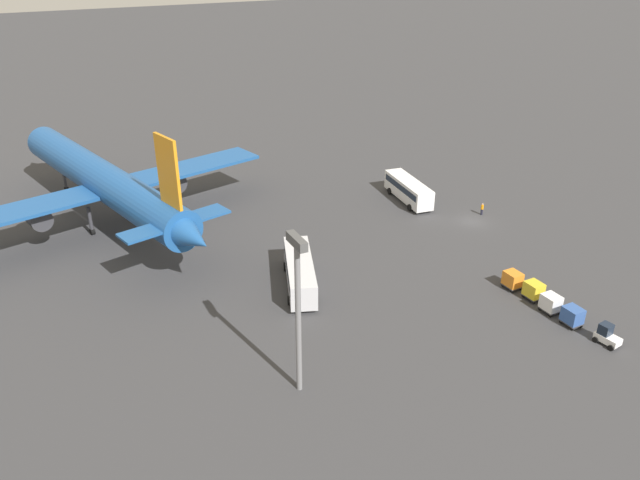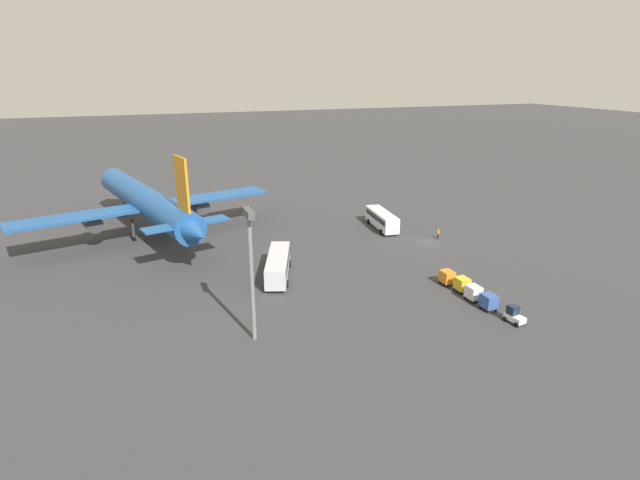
{
  "view_description": "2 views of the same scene",
  "coord_description": "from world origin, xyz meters",
  "px_view_note": "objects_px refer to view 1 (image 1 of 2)",
  "views": [
    {
      "loc": [
        -61.96,
        54.55,
        36.76
      ],
      "look_at": [
        -4.62,
        26.16,
        4.91
      ],
      "focal_mm": 35.0,
      "sensor_mm": 36.0,
      "label": 1
    },
    {
      "loc": [
        -70.85,
        47.41,
        28.78
      ],
      "look_at": [
        1.15,
        20.06,
        2.51
      ],
      "focal_mm": 28.0,
      "sensor_mm": 36.0,
      "label": 2
    }
  ],
  "objects_px": {
    "worker_person": "(482,209)",
    "cargo_cart_yellow": "(534,290)",
    "shuttle_bus_near": "(408,189)",
    "shuttle_bus_far": "(300,271)",
    "cargo_cart_blue": "(572,315)",
    "baggage_tug": "(607,335)",
    "airplane": "(104,181)",
    "cargo_cart_orange": "(513,279)",
    "cargo_cart_white": "(551,303)"
  },
  "relations": [
    {
      "from": "cargo_cart_white",
      "to": "cargo_cart_blue",
      "type": "bearing_deg",
      "value": -176.39
    },
    {
      "from": "shuttle_bus_near",
      "to": "baggage_tug",
      "type": "height_order",
      "value": "shuttle_bus_near"
    },
    {
      "from": "baggage_tug",
      "to": "shuttle_bus_near",
      "type": "bearing_deg",
      "value": -12.58
    },
    {
      "from": "shuttle_bus_near",
      "to": "shuttle_bus_far",
      "type": "bearing_deg",
      "value": 128.37
    },
    {
      "from": "airplane",
      "to": "worker_person",
      "type": "distance_m",
      "value": 52.91
    },
    {
      "from": "shuttle_bus_far",
      "to": "cargo_cart_white",
      "type": "distance_m",
      "value": 27.52
    },
    {
      "from": "cargo_cart_blue",
      "to": "baggage_tug",
      "type": "bearing_deg",
      "value": -170.22
    },
    {
      "from": "shuttle_bus_near",
      "to": "baggage_tug",
      "type": "bearing_deg",
      "value": -177.29
    },
    {
      "from": "cargo_cart_orange",
      "to": "cargo_cart_blue",
      "type": "bearing_deg",
      "value": -177.38
    },
    {
      "from": "airplane",
      "to": "cargo_cart_white",
      "type": "bearing_deg",
      "value": -153.64
    },
    {
      "from": "cargo_cart_white",
      "to": "cargo_cart_yellow",
      "type": "bearing_deg",
      "value": -5.44
    },
    {
      "from": "shuttle_bus_far",
      "to": "baggage_tug",
      "type": "relative_size",
      "value": 4.94
    },
    {
      "from": "airplane",
      "to": "cargo_cart_white",
      "type": "height_order",
      "value": "airplane"
    },
    {
      "from": "airplane",
      "to": "baggage_tug",
      "type": "height_order",
      "value": "airplane"
    },
    {
      "from": "airplane",
      "to": "cargo_cart_blue",
      "type": "bearing_deg",
      "value": -155.28
    },
    {
      "from": "shuttle_bus_far",
      "to": "cargo_cart_blue",
      "type": "relative_size",
      "value": 6.16
    },
    {
      "from": "airplane",
      "to": "cargo_cart_yellow",
      "type": "distance_m",
      "value": 56.61
    },
    {
      "from": "cargo_cart_blue",
      "to": "cargo_cart_orange",
      "type": "relative_size",
      "value": 1.0
    },
    {
      "from": "shuttle_bus_far",
      "to": "cargo_cart_yellow",
      "type": "bearing_deg",
      "value": -102.68
    },
    {
      "from": "cargo_cart_orange",
      "to": "shuttle_bus_far",
      "type": "bearing_deg",
      "value": 62.18
    },
    {
      "from": "cargo_cart_yellow",
      "to": "baggage_tug",
      "type": "bearing_deg",
      "value": -176.55
    },
    {
      "from": "worker_person",
      "to": "cargo_cart_orange",
      "type": "relative_size",
      "value": 0.84
    },
    {
      "from": "airplane",
      "to": "shuttle_bus_far",
      "type": "bearing_deg",
      "value": -163.0
    },
    {
      "from": "worker_person",
      "to": "baggage_tug",
      "type": "bearing_deg",
      "value": 162.81
    },
    {
      "from": "shuttle_bus_near",
      "to": "cargo_cart_white",
      "type": "height_order",
      "value": "shuttle_bus_near"
    },
    {
      "from": "cargo_cart_orange",
      "to": "cargo_cart_yellow",
      "type": "bearing_deg",
      "value": -170.39
    },
    {
      "from": "cargo_cart_yellow",
      "to": "airplane",
      "type": "bearing_deg",
      "value": 43.21
    },
    {
      "from": "shuttle_bus_near",
      "to": "cargo_cart_blue",
      "type": "relative_size",
      "value": 5.44
    },
    {
      "from": "cargo_cart_blue",
      "to": "cargo_cart_white",
      "type": "bearing_deg",
      "value": 3.61
    },
    {
      "from": "cargo_cart_white",
      "to": "cargo_cart_orange",
      "type": "relative_size",
      "value": 1.0
    },
    {
      "from": "baggage_tug",
      "to": "cargo_cart_orange",
      "type": "bearing_deg",
      "value": -3.86
    },
    {
      "from": "airplane",
      "to": "shuttle_bus_near",
      "type": "bearing_deg",
      "value": -119.94
    },
    {
      "from": "baggage_tug",
      "to": "cargo_cart_blue",
      "type": "xyz_separation_m",
      "value": [
        3.86,
        0.66,
        0.25
      ]
    },
    {
      "from": "worker_person",
      "to": "cargo_cart_blue",
      "type": "distance_m",
      "value": 28.25
    },
    {
      "from": "shuttle_bus_far",
      "to": "cargo_cart_yellow",
      "type": "xyz_separation_m",
      "value": [
        -14.14,
        -21.92,
        -0.79
      ]
    },
    {
      "from": "cargo_cart_white",
      "to": "cargo_cart_yellow",
      "type": "relative_size",
      "value": 1.0
    },
    {
      "from": "shuttle_bus_far",
      "to": "cargo_cart_yellow",
      "type": "height_order",
      "value": "shuttle_bus_far"
    },
    {
      "from": "airplane",
      "to": "cargo_cart_orange",
      "type": "xyz_separation_m",
      "value": [
        -38.25,
        -38.12,
        -5.22
      ]
    },
    {
      "from": "airplane",
      "to": "cargo_cart_blue",
      "type": "height_order",
      "value": "airplane"
    },
    {
      "from": "shuttle_bus_near",
      "to": "cargo_cart_blue",
      "type": "bearing_deg",
      "value": -178.78
    },
    {
      "from": "airplane",
      "to": "cargo_cart_orange",
      "type": "relative_size",
      "value": 25.23
    },
    {
      "from": "cargo_cart_blue",
      "to": "cargo_cart_yellow",
      "type": "height_order",
      "value": "same"
    },
    {
      "from": "shuttle_bus_far",
      "to": "worker_person",
      "type": "bearing_deg",
      "value": -58.13
    },
    {
      "from": "worker_person",
      "to": "shuttle_bus_near",
      "type": "bearing_deg",
      "value": 36.81
    },
    {
      "from": "cargo_cart_blue",
      "to": "cargo_cart_yellow",
      "type": "relative_size",
      "value": 1.0
    },
    {
      "from": "baggage_tug",
      "to": "cargo_cart_white",
      "type": "xyz_separation_m",
      "value": [
        6.69,
        0.84,
        0.25
      ]
    },
    {
      "from": "shuttle_bus_far",
      "to": "worker_person",
      "type": "height_order",
      "value": "shuttle_bus_far"
    },
    {
      "from": "airplane",
      "to": "cargo_cart_yellow",
      "type": "xyz_separation_m",
      "value": [
        -41.08,
        -38.59,
        -5.22
      ]
    },
    {
      "from": "worker_person",
      "to": "cargo_cart_yellow",
      "type": "relative_size",
      "value": 0.84
    },
    {
      "from": "cargo_cart_orange",
      "to": "worker_person",
      "type": "bearing_deg",
      "value": -30.16
    }
  ]
}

